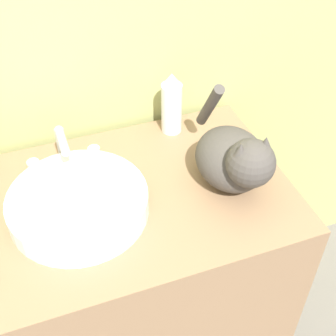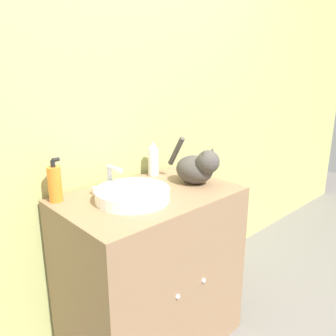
% 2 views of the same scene
% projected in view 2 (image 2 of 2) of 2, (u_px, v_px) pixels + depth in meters
% --- Properties ---
extents(wall_back, '(6.00, 0.05, 2.50)m').
position_uv_depth(wall_back, '(108.00, 101.00, 1.66)').
color(wall_back, tan).
rests_on(wall_back, ground_plane).
extents(vanity_cabinet, '(0.84, 0.56, 0.84)m').
position_uv_depth(vanity_cabinet, '(151.00, 271.00, 1.67)').
color(vanity_cabinet, '#8C6B4C').
rests_on(vanity_cabinet, ground_plane).
extents(sink_basin, '(0.33, 0.33, 0.06)m').
position_uv_depth(sink_basin, '(133.00, 194.00, 1.46)').
color(sink_basin, white).
rests_on(sink_basin, vanity_cabinet).
extents(faucet, '(0.19, 0.11, 0.13)m').
position_uv_depth(faucet, '(111.00, 179.00, 1.57)').
color(faucet, silver).
rests_on(faucet, vanity_cabinet).
extents(cat, '(0.18, 0.33, 0.23)m').
position_uv_depth(cat, '(197.00, 167.00, 1.67)').
color(cat, '#47423D').
rests_on(cat, vanity_cabinet).
extents(soap_bottle, '(0.06, 0.06, 0.20)m').
position_uv_depth(soap_bottle, '(55.00, 183.00, 1.44)').
color(soap_bottle, orange).
rests_on(soap_bottle, vanity_cabinet).
extents(spray_bottle, '(0.06, 0.06, 0.19)m').
position_uv_depth(spray_bottle, '(153.00, 159.00, 1.82)').
color(spray_bottle, silver).
rests_on(spray_bottle, vanity_cabinet).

